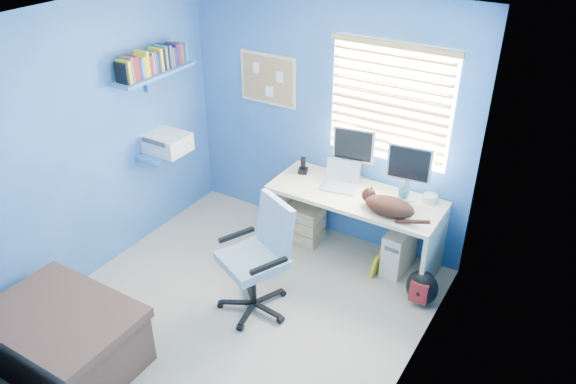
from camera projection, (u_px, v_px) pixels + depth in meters
The scene contains 23 objects.
floor at pixel (235, 313), 4.91m from camera, with size 3.00×3.20×0.00m, color #BFB59D.
ceiling at pixel (217, 23), 3.66m from camera, with size 3.00×3.20×0.00m, color white.
wall_back at pixel (325, 120), 5.47m from camera, with size 3.00×0.01×2.50m, color #2760A6.
wall_front at pixel (54, 312), 3.10m from camera, with size 3.00×0.01×2.50m, color #2760A6.
wall_left at pixel (91, 146), 4.96m from camera, with size 0.01×3.20×2.50m, color #2760A6.
wall_right at pixel (415, 250), 3.61m from camera, with size 0.01×3.20×2.50m, color #2760A6.
desk at pixel (354, 227), 5.42m from camera, with size 1.63×0.65×0.74m, color #C5B185.
laptop at pixel (340, 177), 5.29m from camera, with size 0.33×0.26×0.22m, color silver.
monitor_left at pixel (354, 154), 5.36m from camera, with size 0.40×0.12×0.54m, color silver.
monitor_right at pixel (409, 172), 5.03m from camera, with size 0.40×0.12×0.54m, color silver.
phone at pixel (303, 165), 5.56m from camera, with size 0.09×0.11×0.17m, color black.
mug at pixel (403, 194), 5.14m from camera, with size 0.10×0.09×0.10m, color teal.
cd_spindle at pixel (430, 198), 5.10m from camera, with size 0.13×0.13×0.07m, color silver.
cat at pixel (390, 206), 4.89m from camera, with size 0.45×0.24×0.16m, color black.
tower_pc at pixel (399, 249), 5.35m from camera, with size 0.19×0.44×0.45m, color beige.
drawer_boxes at pixel (305, 223), 5.79m from camera, with size 0.35×0.28×0.41m, color tan.
yellow_book at pixel (376, 265), 5.32m from camera, with size 0.03×0.17×0.24m, color yellow.
backpack at pixel (422, 287), 4.95m from camera, with size 0.29×0.22×0.34m, color black.
bed_corner at pixel (65, 339), 4.29m from camera, with size 1.08×0.77×0.52m, color brown.
office_chair at pixel (258, 271), 4.81m from camera, with size 0.79×0.79×1.03m.
window_blinds at pixel (389, 104), 5.00m from camera, with size 1.15×0.05×1.10m.
corkboard at pixel (268, 79), 5.59m from camera, with size 0.64×0.02×0.52m.
wall_shelves at pixel (159, 103), 5.35m from camera, with size 0.42×0.90×1.05m.
Camera 1 is at (2.33, -2.93, 3.38)m, focal length 35.00 mm.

